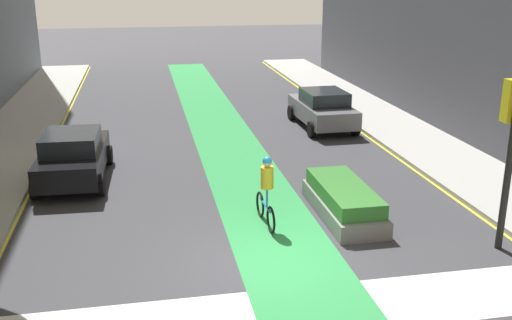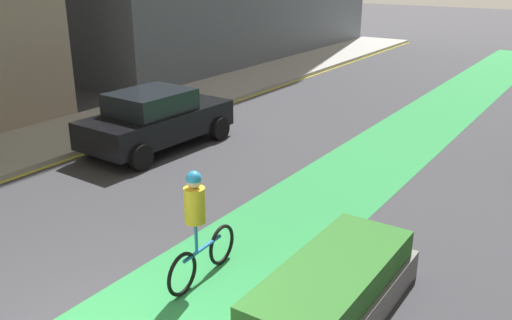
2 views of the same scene
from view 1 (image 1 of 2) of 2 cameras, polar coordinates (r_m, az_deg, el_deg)
name	(u,v)px [view 1 (image 1 of 2)]	position (r m, az deg, el deg)	size (l,w,h in m)	color
ground_plane	(271,264)	(13.30, 1.41, -9.93)	(120.00, 120.00, 0.00)	#38383D
bike_lane_paint	(291,262)	(13.39, 3.38, -9.73)	(2.40, 60.00, 0.01)	#2D8C47
crosswalk_band	(293,312)	(11.61, 3.58, -14.40)	(12.00, 1.80, 0.01)	silver
traffic_signal_near_right	(510,132)	(14.30, 23.24, 2.49)	(0.35, 0.52, 3.93)	black
car_grey_right_far	(323,108)	(24.57, 6.43, 4.95)	(2.09, 4.24, 1.57)	slate
car_black_left_far	(73,156)	(18.90, -17.16, 0.38)	(2.16, 4.27, 1.57)	black
cyclist_in_lane	(266,190)	(14.79, 1.00, -2.87)	(0.32, 1.73, 1.86)	black
median_planter	(344,201)	(15.79, 8.41, -3.92)	(1.31, 3.46, 0.85)	slate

